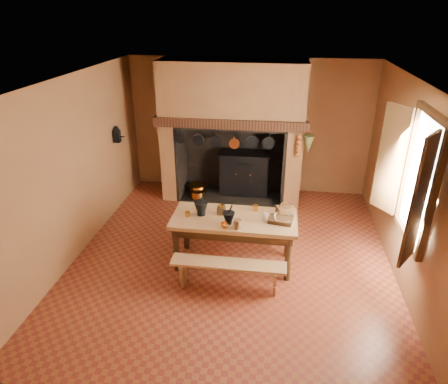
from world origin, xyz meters
name	(u,v)px	position (x,y,z in m)	size (l,w,h in m)	color
floor	(232,256)	(0.00, 0.00, 0.00)	(5.50, 5.50, 0.00)	brown
ceiling	(234,81)	(0.00, 0.00, 2.80)	(5.50, 5.50, 0.00)	silver
back_wall	(249,127)	(0.00, 2.75, 1.40)	(5.00, 0.02, 2.80)	#906139
wall_left	(75,169)	(-2.50, 0.00, 1.40)	(0.02, 5.50, 2.80)	#906139
wall_right	(410,188)	(2.50, 0.00, 1.40)	(0.02, 5.50, 2.80)	#906139
wall_front	(195,301)	(0.00, -2.75, 1.40)	(5.00, 0.02, 2.80)	#906139
chimney_breast	(233,112)	(-0.30, 2.31, 1.81)	(2.95, 0.96, 2.80)	#906139
iron_range	(245,172)	(-0.04, 2.45, 0.48)	(1.12, 0.55, 1.60)	black
hearth_pans	(197,191)	(-1.05, 2.22, 0.09)	(0.51, 0.62, 0.20)	orange
hanging_pans	(227,142)	(-0.34, 1.81, 1.36)	(1.92, 0.29, 0.27)	black
onion_string	(298,147)	(1.00, 1.79, 1.33)	(0.12, 0.10, 0.46)	#B15620
herb_bunch	(308,145)	(1.18, 1.79, 1.38)	(0.20, 0.20, 0.35)	#525E2C
window	(411,178)	(2.35, -0.40, 1.70)	(0.39, 1.75, 1.76)	white
wall_coffee_mill	(117,133)	(-2.42, 1.55, 1.52)	(0.23, 0.16, 0.31)	black
work_table	(234,225)	(0.04, -0.16, 0.69)	(1.88, 0.84, 0.82)	tan
bench_front	(228,269)	(0.04, -0.82, 0.34)	(1.62, 0.28, 0.46)	tan
bench_back	(239,221)	(0.04, 0.58, 0.35)	(1.65, 0.29, 0.46)	tan
mortar_large	(201,208)	(-0.47, -0.14, 0.94)	(0.22, 0.22, 0.37)	black
mortar_small	(229,217)	(-0.02, -0.35, 0.92)	(0.18, 0.18, 0.31)	black
coffee_grinder	(221,210)	(-0.17, -0.07, 0.89)	(0.17, 0.13, 0.19)	#392312
brass_mug_a	(187,214)	(-0.67, -0.23, 0.86)	(0.07, 0.07, 0.08)	orange
brass_mug_b	(255,208)	(0.34, 0.11, 0.86)	(0.09, 0.09, 0.10)	orange
mixing_bowl	(284,219)	(0.78, -0.16, 0.85)	(0.31, 0.31, 0.08)	#C0B794
stoneware_crock	(237,224)	(0.12, -0.48, 0.89)	(0.12, 0.12, 0.14)	brown
glass_jar	(266,217)	(0.51, -0.18, 0.88)	(0.07, 0.07, 0.13)	beige
wicker_basket	(285,210)	(0.80, 0.04, 0.89)	(0.30, 0.26, 0.24)	#482515
wooden_tray	(281,220)	(0.73, -0.19, 0.85)	(0.34, 0.25, 0.06)	#392312
brass_cup	(225,226)	(-0.05, -0.50, 0.86)	(0.11, 0.11, 0.09)	orange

